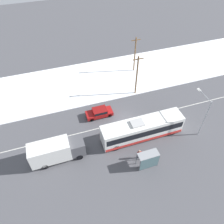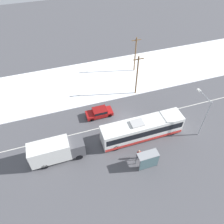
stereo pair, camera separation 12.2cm
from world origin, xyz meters
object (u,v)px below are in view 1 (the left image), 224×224
(box_truck, at_px, (56,151))
(streetlamp, at_px, (203,111))
(city_bus, at_px, (142,129))
(pedestrian_at_stop, at_px, (139,153))
(sedan_car, at_px, (99,112))
(utility_pole_roadside, at_px, (137,75))
(bus_shelter, at_px, (149,159))
(utility_pole_snowlot, at_px, (135,54))

(box_truck, height_order, streetlamp, streetlamp)
(city_bus, distance_m, pedestrian_at_stop, 3.85)
(box_truck, xyz_separation_m, sedan_car, (7.53, 5.96, -1.01))
(pedestrian_at_stop, height_order, utility_pole_roadside, utility_pole_roadside)
(pedestrian_at_stop, bearing_deg, streetlamp, 9.71)
(pedestrian_at_stop, distance_m, streetlamp, 10.67)
(pedestrian_at_stop, xyz_separation_m, streetlamp, (10.03, 1.72, 3.20))
(city_bus, relative_size, pedestrian_at_stop, 6.95)
(box_truck, distance_m, bus_shelter, 11.95)
(pedestrian_at_stop, height_order, bus_shelter, bus_shelter)
(box_truck, xyz_separation_m, utility_pole_roadside, (15.11, 9.31, 2.15))
(pedestrian_at_stop, relative_size, streetlamp, 0.26)
(sedan_car, relative_size, streetlamp, 0.65)
(bus_shelter, relative_size, streetlamp, 0.41)
(bus_shelter, bearing_deg, utility_pole_roadside, 73.49)
(sedan_car, height_order, utility_pole_snowlot, utility_pole_snowlot)
(bus_shelter, relative_size, utility_pole_snowlot, 0.38)
(pedestrian_at_stop, xyz_separation_m, utility_pole_snowlot, (7.25, 19.31, 2.67))
(sedan_car, bearing_deg, utility_pole_roadside, -156.18)
(pedestrian_at_stop, bearing_deg, bus_shelter, -69.61)
(city_bus, height_order, sedan_car, city_bus)
(city_bus, xyz_separation_m, sedan_car, (-4.64, 5.99, -0.84))
(pedestrian_at_stop, xyz_separation_m, bus_shelter, (0.58, -1.56, 0.62))
(bus_shelter, height_order, streetlamp, streetlamp)
(pedestrian_at_stop, distance_m, utility_pole_roadside, 13.84)
(city_bus, height_order, box_truck, city_bus)
(bus_shelter, bearing_deg, sedan_car, 107.18)
(bus_shelter, bearing_deg, box_truck, 155.73)
(sedan_car, relative_size, bus_shelter, 1.59)
(city_bus, distance_m, bus_shelter, 5.05)
(sedan_car, height_order, utility_pole_roadside, utility_pole_roadside)
(box_truck, relative_size, bus_shelter, 2.65)
(utility_pole_snowlot, bearing_deg, city_bus, -108.67)
(city_bus, bearing_deg, box_truck, 179.89)
(city_bus, bearing_deg, utility_pole_snowlot, 71.33)
(pedestrian_at_stop, distance_m, bus_shelter, 1.78)
(city_bus, xyz_separation_m, box_truck, (-12.17, 0.02, 0.17))
(city_bus, bearing_deg, sedan_car, 127.76)
(box_truck, distance_m, pedestrian_at_stop, 10.87)
(box_truck, bearing_deg, sedan_car, 38.36)
(sedan_car, distance_m, utility_pole_snowlot, 14.47)
(streetlamp, bearing_deg, sedan_car, 149.34)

